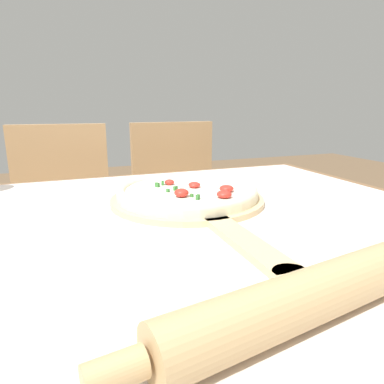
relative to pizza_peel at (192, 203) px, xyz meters
name	(u,v)px	position (x,y,z in m)	size (l,w,h in m)	color
dining_table	(190,280)	(-0.04, -0.10, -0.12)	(1.15, 1.01, 0.76)	brown
towel_cloth	(190,224)	(-0.04, -0.10, -0.01)	(1.07, 0.93, 0.00)	silver
pizza_peel	(192,203)	(0.00, 0.00, 0.00)	(0.34, 0.57, 0.01)	#D6B784
pizza	(187,191)	(0.00, 0.03, 0.02)	(0.31, 0.31, 0.04)	beige
rolling_pin	(300,299)	(-0.05, -0.42, 0.02)	(0.41, 0.11, 0.05)	tan
chair_left	(63,221)	(-0.27, 0.74, -0.25)	(0.43, 0.43, 0.90)	tan
chair_right	(180,208)	(0.22, 0.74, -0.25)	(0.41, 0.41, 0.90)	tan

